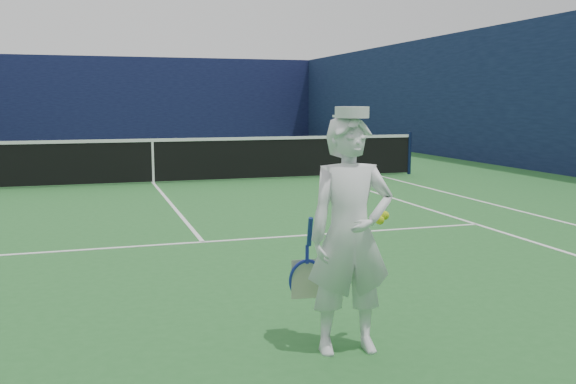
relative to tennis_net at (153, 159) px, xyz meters
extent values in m
plane|color=#256229|center=(0.00, 0.00, -0.55)|extent=(80.00, 80.00, 0.00)
cube|color=white|center=(0.00, 11.88, -0.55)|extent=(11.03, 0.06, 0.01)
cube|color=white|center=(5.49, 0.00, -0.55)|extent=(0.06, 23.83, 0.01)
cube|color=white|center=(4.12, 0.00, -0.55)|extent=(0.06, 23.77, 0.01)
cube|color=white|center=(0.00, 6.40, -0.55)|extent=(8.23, 0.06, 0.01)
cube|color=white|center=(0.00, -6.40, -0.55)|extent=(8.23, 0.06, 0.01)
cube|color=white|center=(0.00, 0.00, -0.55)|extent=(0.06, 12.80, 0.01)
cube|color=white|center=(0.00, 11.73, -0.55)|extent=(0.06, 0.30, 0.01)
cube|color=#0E1236|center=(0.00, 18.00, 1.45)|extent=(20.12, 0.12, 4.00)
cube|color=#10193A|center=(10.00, 0.00, 1.45)|extent=(0.12, 36.12, 4.00)
cylinder|color=#141E4C|center=(6.40, 0.00, -0.02)|extent=(0.09, 0.09, 1.07)
cube|color=black|center=(0.00, 0.00, -0.05)|extent=(12.79, 0.02, 0.92)
cube|color=white|center=(0.00, 0.00, 0.42)|extent=(12.79, 0.04, 0.07)
cube|color=white|center=(0.00, 0.00, -0.08)|extent=(0.05, 0.03, 0.94)
imported|color=white|center=(0.39, -10.37, 0.31)|extent=(0.66, 0.47, 1.72)
cylinder|color=white|center=(0.39, -10.37, 1.19)|extent=(0.24, 0.24, 0.08)
cube|color=white|center=(0.40, -10.24, 1.16)|extent=(0.19, 0.12, 0.02)
cylinder|color=navy|center=(0.12, -10.26, 0.33)|extent=(0.04, 0.09, 0.22)
cube|color=#1C289B|center=(0.12, -10.20, 0.15)|extent=(0.02, 0.02, 0.14)
torus|color=#1C289B|center=(0.13, -10.14, -0.05)|extent=(0.30, 0.12, 0.29)
cube|color=beige|center=(0.13, -10.14, -0.05)|extent=(0.22, 0.02, 0.30)
sphere|color=#C7DC19|center=(0.66, -10.29, 0.39)|extent=(0.07, 0.07, 0.07)
sphere|color=#C7DC19|center=(0.71, -10.27, 0.42)|extent=(0.07, 0.07, 0.07)
camera|label=1|loc=(-1.39, -14.54, 1.26)|focal=40.00mm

